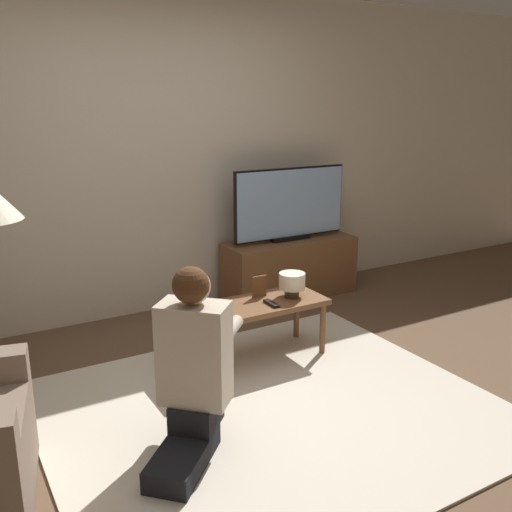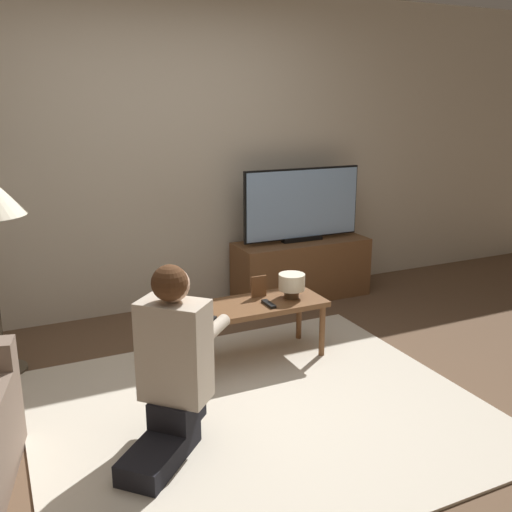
# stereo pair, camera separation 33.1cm
# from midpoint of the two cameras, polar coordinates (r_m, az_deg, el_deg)

# --- Properties ---
(ground_plane) EXTENTS (10.00, 10.00, 0.00)m
(ground_plane) POSITION_cam_midpoint_polar(r_m,az_deg,el_deg) (3.38, -1.29, -15.33)
(ground_plane) COLOR brown
(wall_back) EXTENTS (10.00, 0.06, 2.60)m
(wall_back) POSITION_cam_midpoint_polar(r_m,az_deg,el_deg) (4.71, -13.02, 9.80)
(wall_back) COLOR beige
(wall_back) RESTS_ON ground_plane
(rug) EXTENTS (2.47, 2.15, 0.02)m
(rug) POSITION_cam_midpoint_polar(r_m,az_deg,el_deg) (3.38, -1.29, -15.21)
(rug) COLOR beige
(rug) RESTS_ON ground_plane
(tv_stand) EXTENTS (1.21, 0.43, 0.52)m
(tv_stand) POSITION_cam_midpoint_polar(r_m,az_deg,el_deg) (5.12, 1.53, -1.24)
(tv_stand) COLOR brown
(tv_stand) RESTS_ON ground_plane
(tv) EXTENTS (1.11, 0.08, 0.64)m
(tv) POSITION_cam_midpoint_polar(r_m,az_deg,el_deg) (4.99, 1.56, 5.21)
(tv) COLOR black
(tv) RESTS_ON tv_stand
(coffee_table) EXTENTS (0.99, 0.40, 0.41)m
(coffee_table) POSITION_cam_midpoint_polar(r_m,az_deg,el_deg) (3.83, -2.70, -5.47)
(coffee_table) COLOR brown
(coffee_table) RESTS_ON ground_plane
(person_kneeling) EXTENTS (0.76, 0.77, 0.96)m
(person_kneeling) POSITION_cam_midpoint_polar(r_m,az_deg,el_deg) (2.87, -9.65, -10.80)
(person_kneeling) COLOR black
(person_kneeling) RESTS_ON rug
(picture_frame) EXTENTS (0.11, 0.01, 0.15)m
(picture_frame) POSITION_cam_midpoint_polar(r_m,az_deg,el_deg) (3.91, -2.09, -3.09)
(picture_frame) COLOR brown
(picture_frame) RESTS_ON coffee_table
(table_lamp) EXTENTS (0.18, 0.18, 0.17)m
(table_lamp) POSITION_cam_midpoint_polar(r_m,az_deg,el_deg) (3.90, 1.20, -2.70)
(table_lamp) COLOR #4C3823
(table_lamp) RESTS_ON coffee_table
(remote) EXTENTS (0.04, 0.15, 0.02)m
(remote) POSITION_cam_midpoint_polar(r_m,az_deg,el_deg) (3.78, -0.97, -4.81)
(remote) COLOR black
(remote) RESTS_ON coffee_table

